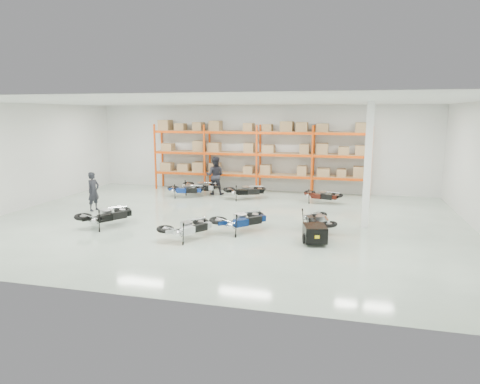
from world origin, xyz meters
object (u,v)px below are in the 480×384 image
(trailer, at_px, (315,233))
(person_back, at_px, (215,176))
(moto_touring_right, at_px, (318,217))
(moto_back_d, at_px, (322,193))
(moto_black_far_left, at_px, (106,212))
(moto_back_b, at_px, (199,184))
(person_left, at_px, (93,191))
(moto_blue_centre, at_px, (241,216))
(moto_back_c, at_px, (245,188))
(moto_silver_left, at_px, (187,224))
(moto_back_a, at_px, (186,187))

(trailer, xyz_separation_m, person_back, (-5.58, 7.28, 0.61))
(moto_touring_right, distance_m, moto_back_d, 4.77)
(moto_black_far_left, bearing_deg, moto_back_b, -67.60)
(moto_touring_right, relative_size, person_left, 1.00)
(trailer, distance_m, person_left, 9.82)
(moto_blue_centre, relative_size, person_back, 0.96)
(trailer, relative_size, moto_back_d, 0.93)
(trailer, relative_size, moto_back_b, 0.81)
(moto_touring_right, xyz_separation_m, moto_back_c, (-3.79, 4.80, 0.04))
(person_left, distance_m, person_back, 6.15)
(moto_silver_left, relative_size, moto_black_far_left, 0.92)
(moto_touring_right, distance_m, moto_back_c, 6.12)
(moto_black_far_left, distance_m, moto_back_d, 9.56)
(moto_silver_left, height_order, moto_back_d, moto_silver_left)
(moto_silver_left, height_order, moto_back_a, moto_silver_left)
(moto_back_c, relative_size, moto_back_d, 1.12)
(person_back, bearing_deg, moto_back_b, 14.27)
(trailer, distance_m, moto_back_c, 7.44)
(moto_touring_right, bearing_deg, moto_silver_left, -170.48)
(moto_black_far_left, height_order, moto_back_c, moto_black_far_left)
(moto_black_far_left, relative_size, moto_back_c, 1.03)
(moto_silver_left, xyz_separation_m, moto_back_a, (-2.64, 6.69, -0.01))
(moto_blue_centre, relative_size, person_left, 1.13)
(moto_black_far_left, distance_m, person_back, 7.29)
(moto_touring_right, xyz_separation_m, trailer, (0.00, -1.60, -0.15))
(moto_blue_centre, height_order, moto_touring_right, moto_blue_centre)
(trailer, bearing_deg, person_left, 151.43)
(moto_touring_right, height_order, moto_back_d, moto_touring_right)
(person_left, xyz_separation_m, person_back, (3.90, 4.76, 0.14))
(moto_silver_left, distance_m, person_back, 7.91)
(moto_back_c, bearing_deg, moto_touring_right, -163.33)
(moto_back_c, height_order, person_left, person_left)
(moto_silver_left, bearing_deg, person_left, 5.47)
(moto_touring_right, relative_size, person_back, 0.85)
(trailer, distance_m, moto_back_a, 9.17)
(moto_touring_right, distance_m, person_back, 7.98)
(moto_back_b, bearing_deg, moto_back_a, 160.31)
(moto_touring_right, height_order, moto_back_c, moto_back_c)
(moto_silver_left, distance_m, moto_black_far_left, 3.50)
(moto_touring_right, height_order, moto_back_a, moto_back_a)
(person_left, bearing_deg, moto_back_b, -22.43)
(trailer, bearing_deg, person_back, 113.81)
(moto_black_far_left, bearing_deg, moto_back_d, -107.84)
(trailer, xyz_separation_m, moto_back_c, (-3.79, 6.40, 0.19))
(moto_back_c, bearing_deg, trailer, -170.98)
(moto_touring_right, distance_m, trailer, 1.61)
(moto_back_d, bearing_deg, person_back, 96.94)
(moto_back_d, bearing_deg, moto_back_b, 100.72)
(moto_back_c, xyz_separation_m, person_left, (-5.69, -3.88, 0.28))
(moto_blue_centre, xyz_separation_m, moto_back_b, (-3.72, 6.20, -0.01))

